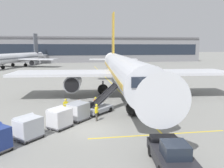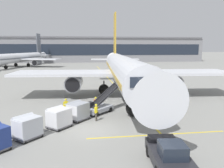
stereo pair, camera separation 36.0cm
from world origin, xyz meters
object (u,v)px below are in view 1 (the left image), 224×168
ground_crew_by_loader (97,111)px  ground_crew_by_carts (96,103)px  baggage_cart_third (28,127)px  parked_airplane (122,70)px  ground_crew_marshaller (66,105)px  distant_airplane (18,58)px  baggage_cart_second (59,117)px  safety_cone_engine_keepout (79,102)px  belt_loader (100,105)px  pushback_tug (171,154)px  baggage_cart_lead (78,111)px

ground_crew_by_loader → ground_crew_by_carts: same height
baggage_cart_third → parked_airplane: bearing=54.7°
ground_crew_by_carts → ground_crew_marshaller: size_ratio=1.00×
ground_crew_marshaller → distant_airplane: 68.20m
parked_airplane → baggage_cart_third: parked_airplane is taller
parked_airplane → baggage_cart_third: bearing=-125.3°
ground_crew_by_carts → distant_airplane: 68.91m
baggage_cart_second → baggage_cart_third: same height
parked_airplane → safety_cone_engine_keepout: (-6.56, -4.57, -3.60)m
baggage_cart_third → distant_airplane: (-17.31, 71.71, 2.32)m
belt_loader → pushback_tug: 12.79m
ground_crew_by_carts → belt_loader: bearing=-40.8°
baggage_cart_third → safety_cone_engine_keepout: 11.46m
baggage_cart_lead → distant_airplane: distant_airplane is taller
baggage_cart_second → ground_crew_by_loader: (3.54, 1.51, -0.00)m
parked_airplane → distant_airplane: size_ratio=1.12×
baggage_cart_lead → safety_cone_engine_keepout: baggage_cart_lead is taller
baggage_cart_second → baggage_cart_third: bearing=-136.0°
belt_loader → baggage_cart_second: size_ratio=1.83×
parked_airplane → ground_crew_marshaller: bearing=-132.9°
ground_crew_by_loader → safety_cone_engine_keepout: bearing=103.4°
pushback_tug → ground_crew_by_carts: (-3.54, 12.78, 0.17)m
ground_crew_by_carts → safety_cone_engine_keepout: ground_crew_by_carts is taller
safety_cone_engine_keepout → belt_loader: bearing=-61.1°
parked_airplane → ground_crew_marshaller: (-8.04, -8.64, -2.97)m
baggage_cart_lead → pushback_tug: size_ratio=0.56×
belt_loader → ground_crew_by_carts: belt_loader is taller
baggage_cart_lead → baggage_cart_second: size_ratio=1.00×
belt_loader → baggage_cart_second: (-4.16, -4.32, 0.13)m
safety_cone_engine_keepout → baggage_cart_second: bearing=-102.7°
ground_crew_marshaller → parked_airplane: bearing=47.1°
baggage_cart_third → safety_cone_engine_keepout: baggage_cart_third is taller
parked_airplane → baggage_cart_third: 18.86m
belt_loader → pushback_tug: (3.10, -12.40, -0.04)m
parked_airplane → baggage_cart_lead: 13.23m
ground_crew_marshaller → safety_cone_engine_keepout: 4.38m
belt_loader → ground_crew_marshaller: (-3.74, 0.02, 0.13)m
ground_crew_by_loader → pushback_tug: bearing=-68.8°
ground_crew_marshaller → distant_airplane: distant_airplane is taller
ground_crew_marshaller → ground_crew_by_carts: bearing=6.1°
parked_airplane → safety_cone_engine_keepout: size_ratio=56.32×
baggage_cart_lead → baggage_cart_second: 2.62m
baggage_cart_third → safety_cone_engine_keepout: (4.20, 10.64, -0.63)m
pushback_tug → belt_loader: bearing=104.1°
parked_airplane → baggage_cart_second: (-8.45, -12.98, -2.97)m
parked_airplane → pushback_tug: parked_airplane is taller
parked_airplane → distant_airplane: (-28.07, 56.51, -0.64)m
parked_airplane → distant_airplane: bearing=116.4°
belt_loader → safety_cone_engine_keepout: bearing=118.9°
parked_airplane → baggage_cart_third: (-10.76, -15.21, -2.97)m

